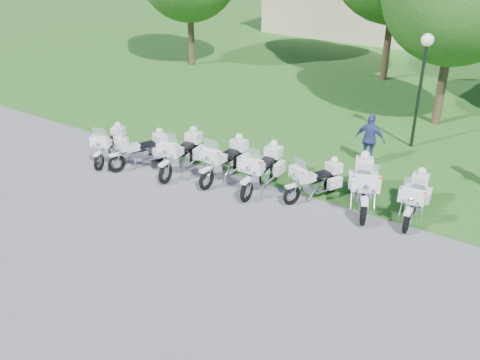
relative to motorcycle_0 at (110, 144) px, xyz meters
The scene contains 13 objects.
ground 5.64m from the motorcycle_0, 16.52° to the right, with size 100.00×100.00×0.00m, color slate.
grass_lawn 25.97m from the motorcycle_0, 78.05° to the left, with size 100.00×48.00×0.01m, color #20581B.
motorcycle_0 is the anchor object (origin of this frame).
motorcycle_1 1.29m from the motorcycle_0, 10.79° to the left, with size 1.28×2.13×1.52m.
motorcycle_2 2.78m from the motorcycle_0, 14.24° to the left, with size 0.99×2.47×1.66m.
motorcycle_3 4.35m from the motorcycle_0, 14.07° to the left, with size 0.83×2.43×1.63m.
motorcycle_4 5.71m from the motorcycle_0, 11.33° to the left, with size 0.92×2.48×1.66m.
motorcycle_5 7.44m from the motorcycle_0, 11.72° to the left, with size 1.28×2.04×1.47m.
motorcycle_6 8.88m from the motorcycle_0, 11.63° to the left, with size 1.49×2.46×1.75m.
motorcycle_7 10.35m from the motorcycle_0, 11.15° to the left, with size 0.93×2.29×1.54m.
lamp_post 11.37m from the motorcycle_0, 40.02° to the left, with size 0.44×0.44×4.20m.
building_west 26.45m from the motorcycle_0, 91.35° to the left, with size 14.56×8.32×4.10m.
bystander_c 9.05m from the motorcycle_0, 31.68° to the left, with size 1.06×0.44×1.80m, color #393E89.
Camera 1 is at (8.09, -10.30, 7.88)m, focal length 40.00 mm.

